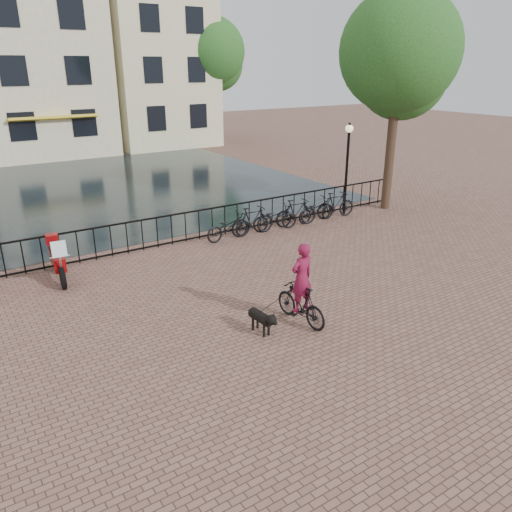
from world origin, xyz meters
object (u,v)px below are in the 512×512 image
cyclist (301,289)px  dog (261,320)px  motorcycle (57,255)px  lamp_post (348,153)px

cyclist → dog: (-1.01, 0.12, -0.55)m
cyclist → dog: size_ratio=2.49×
dog → motorcycle: bearing=114.3°
lamp_post → dog: bearing=-143.2°
lamp_post → dog: size_ratio=3.84×
cyclist → motorcycle: 6.89m
cyclist → dog: 1.16m
dog → motorcycle: (-2.99, 5.49, 0.39)m
lamp_post → cyclist: (-6.97, -6.09, -1.53)m
motorcycle → cyclist: bearing=-49.2°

